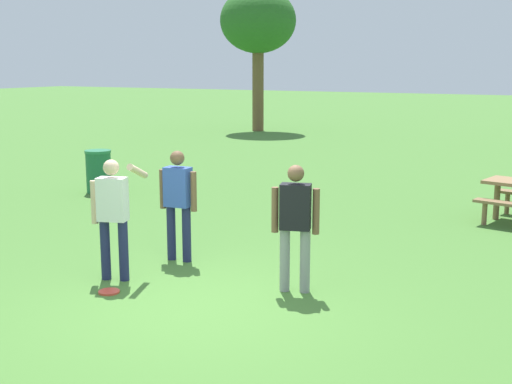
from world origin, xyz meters
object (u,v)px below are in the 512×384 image
at_px(person_thrower, 295,220).
at_px(frisbee, 109,292).
at_px(person_bystander, 178,198).
at_px(trash_can_beside_table, 99,171).
at_px(person_catcher, 113,210).
at_px(tree_tall_left, 258,23).

height_order(person_thrower, frisbee, person_thrower).
relative_size(person_thrower, person_bystander, 1.00).
distance_m(person_thrower, person_bystander, 2.14).
bearing_deg(frisbee, person_bystander, 90.86).
bearing_deg(trash_can_beside_table, person_catcher, -47.22).
relative_size(person_bystander, trash_can_beside_table, 1.71).
height_order(frisbee, trash_can_beside_table, trash_can_beside_table).
height_order(person_catcher, trash_can_beside_table, person_catcher).
bearing_deg(person_bystander, person_thrower, -12.29).
height_order(person_catcher, person_bystander, same).
distance_m(person_thrower, person_catcher, 2.45).
relative_size(person_bystander, tree_tall_left, 0.27).
distance_m(person_catcher, frisbee, 1.10).
bearing_deg(person_thrower, frisbee, -150.62).
xyz_separation_m(person_catcher, frisbee, (0.28, -0.47, -0.95)).
distance_m(person_bystander, tree_tall_left, 20.05).
relative_size(person_catcher, person_bystander, 1.00).
bearing_deg(trash_can_beside_table, person_thrower, -31.13).
bearing_deg(person_thrower, person_bystander, 167.71).
bearing_deg(frisbee, tree_tall_left, 112.68).
bearing_deg(person_catcher, person_bystander, 77.57).
distance_m(person_thrower, tree_tall_left, 21.38).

